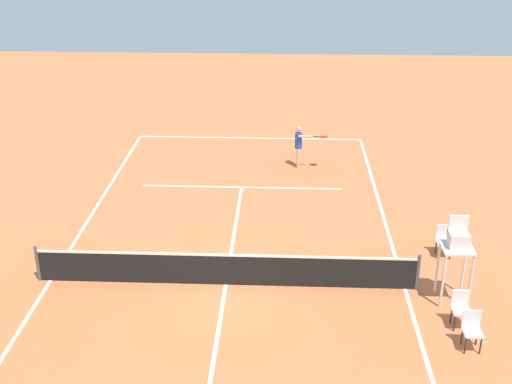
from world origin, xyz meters
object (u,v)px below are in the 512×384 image
at_px(umpire_chair, 457,247).
at_px(courtside_chair_mid, 444,239).
at_px(player_serving, 300,143).
at_px(courtside_chair_far, 472,328).
at_px(tennis_ball, 317,178).
at_px(courtside_chair_near, 461,307).

xyz_separation_m(umpire_chair, courtside_chair_mid, (-0.29, -2.43, -1.07)).
bearing_deg(umpire_chair, courtside_chair_mid, -96.85).
bearing_deg(courtside_chair_mid, player_serving, -58.99).
bearing_deg(courtside_chair_far, tennis_ball, -72.50).
relative_size(courtside_chair_near, courtside_chair_mid, 1.00).
height_order(player_serving, courtside_chair_near, player_serving).
relative_size(umpire_chair, courtside_chair_far, 2.54).
relative_size(player_serving, courtside_chair_near, 1.81).
distance_m(courtside_chair_near, courtside_chair_mid, 3.63).
height_order(umpire_chair, courtside_chair_far, umpire_chair).
bearing_deg(tennis_ball, courtside_chair_mid, 121.41).
height_order(player_serving, courtside_chair_mid, player_serving).
bearing_deg(courtside_chair_far, player_serving, -71.22).
xyz_separation_m(courtside_chair_mid, courtside_chair_far, (0.29, 4.49, 0.00)).
distance_m(tennis_ball, courtside_chair_far, 10.78).
xyz_separation_m(tennis_ball, umpire_chair, (-3.24, 8.21, 1.57)).
bearing_deg(tennis_ball, umpire_chair, 111.53).
bearing_deg(tennis_ball, courtside_chair_far, 107.50).
relative_size(courtside_chair_mid, courtside_chair_far, 1.00).
bearing_deg(umpire_chair, courtside_chair_far, 89.96).
bearing_deg(umpire_chair, tennis_ball, -68.47).
xyz_separation_m(tennis_ball, courtside_chair_far, (-3.24, 10.27, 0.50)).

